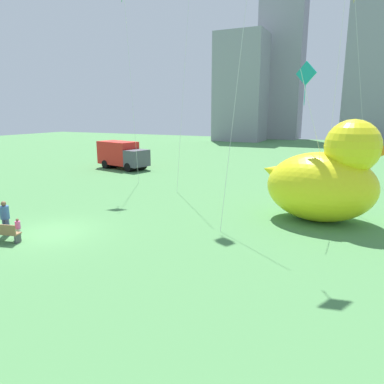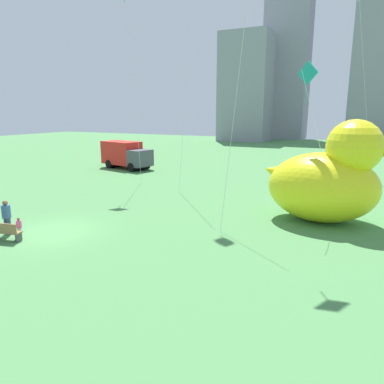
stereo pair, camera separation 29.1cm
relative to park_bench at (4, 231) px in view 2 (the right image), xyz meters
The scene contains 8 objects.
ground_plane 2.20m from the park_bench, 62.68° to the left, with size 140.00×140.00×0.00m, color #4C864A.
park_bench is the anchor object (origin of this frame).
person_adult 1.11m from the park_bench, 135.45° to the left, with size 0.42×0.42×1.72m.
person_child 0.69m from the park_bench, 73.67° to the left, with size 0.24×0.24×0.99m.
giant_inflatable_duck 16.48m from the park_bench, 37.39° to the left, with size 6.71×4.30×5.56m.
box_truck 21.99m from the park_bench, 112.08° to the left, with size 6.19×3.52×2.85m.
city_skyline 71.29m from the park_bench, 87.14° to the left, with size 33.81×18.11×35.48m.
kite_teal 17.26m from the park_bench, 42.62° to the left, with size 2.75×2.45×8.61m.
Camera 2 is at (13.88, -12.05, 5.90)m, focal length 33.18 mm.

